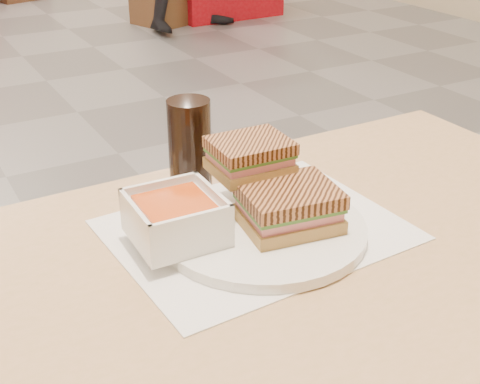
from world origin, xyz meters
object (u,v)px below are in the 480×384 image
cola_glass (190,145)px  main_table (258,351)px  soup_bowl (176,220)px  plate (263,229)px  panini_lower (289,207)px

cola_glass → main_table: bearing=-98.1°
soup_bowl → cola_glass: cola_glass is taller
plate → soup_bowl: bearing=167.1°
plate → cola_glass: (-0.02, 0.18, 0.06)m
main_table → cola_glass: (0.04, 0.27, 0.18)m
plate → panini_lower: size_ratio=2.05×
plate → panini_lower: 0.05m
panini_lower → cola_glass: size_ratio=0.98×
plate → cola_glass: cola_glass is taller
soup_bowl → cola_glass: 0.19m
plate → cola_glass: size_ratio=2.00×
plate → main_table: bearing=-123.5°
main_table → panini_lower: 0.19m
cola_glass → panini_lower: bearing=-76.4°
main_table → soup_bowl: 0.20m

